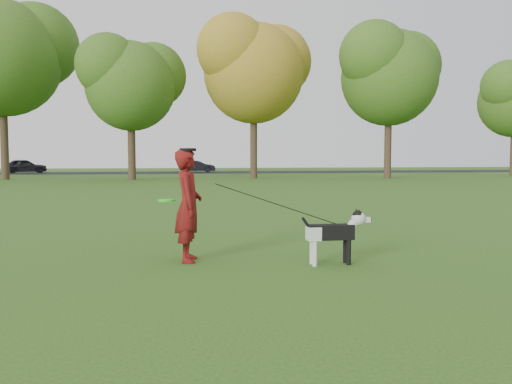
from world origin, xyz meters
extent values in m
plane|color=#285116|center=(0.00, 0.00, 0.00)|extent=(120.00, 120.00, 0.00)
cube|color=black|center=(0.00, 40.00, 0.01)|extent=(120.00, 7.00, 0.02)
imported|color=#610D0E|center=(-1.25, -0.20, 0.77)|extent=(0.41, 0.59, 1.54)
cube|color=black|center=(0.61, -0.73, 0.44)|extent=(0.61, 0.19, 0.20)
cube|color=silver|center=(0.38, -0.73, 0.42)|extent=(0.17, 0.19, 0.18)
cylinder|color=silver|center=(0.38, -0.79, 0.17)|extent=(0.06, 0.06, 0.34)
cylinder|color=silver|center=(0.38, -0.66, 0.17)|extent=(0.06, 0.06, 0.34)
cylinder|color=black|center=(0.84, -0.79, 0.17)|extent=(0.06, 0.06, 0.34)
cylinder|color=black|center=(0.84, -0.66, 0.17)|extent=(0.06, 0.06, 0.34)
cylinder|color=silver|center=(0.89, -0.73, 0.49)|extent=(0.20, 0.12, 0.22)
sphere|color=silver|center=(1.00, -0.73, 0.61)|extent=(0.19, 0.19, 0.19)
sphere|color=black|center=(0.99, -0.73, 0.65)|extent=(0.15, 0.15, 0.15)
cube|color=silver|center=(1.10, -0.73, 0.59)|extent=(0.12, 0.07, 0.07)
sphere|color=black|center=(1.17, -0.73, 0.59)|extent=(0.04, 0.04, 0.04)
cone|color=black|center=(0.99, -0.78, 0.70)|extent=(0.07, 0.07, 0.08)
cone|color=black|center=(0.99, -0.68, 0.70)|extent=(0.07, 0.07, 0.08)
cylinder|color=black|center=(0.32, -0.73, 0.51)|extent=(0.21, 0.04, 0.28)
cylinder|color=black|center=(0.83, -0.73, 0.50)|extent=(0.13, 0.13, 0.02)
imported|color=black|center=(-14.41, 40.00, 0.65)|extent=(3.97, 2.65, 1.26)
imported|color=black|center=(0.87, 40.00, 0.56)|extent=(3.36, 1.33, 1.09)
cylinder|color=#33E61D|center=(-1.54, -0.29, 0.85)|extent=(0.23, 0.23, 0.02)
cylinder|color=black|center=(-1.25, -0.20, 1.53)|extent=(0.23, 0.23, 0.04)
cylinder|color=#38281C|center=(-12.00, 27.00, 2.73)|extent=(0.48, 0.48, 5.46)
sphere|color=#426B1E|center=(-12.00, 27.00, 8.37)|extent=(7.28, 7.28, 7.28)
cylinder|color=#38281C|center=(-4.00, 25.50, 2.10)|extent=(0.48, 0.48, 4.20)
sphere|color=#426B1E|center=(-4.00, 25.50, 6.44)|extent=(5.60, 5.60, 5.60)
cylinder|color=#38281C|center=(4.00, 26.50, 2.52)|extent=(0.48, 0.48, 5.04)
sphere|color=#A58426|center=(4.00, 26.50, 7.73)|extent=(6.72, 6.72, 6.72)
cylinder|color=#38281C|center=(13.00, 25.00, 2.42)|extent=(0.48, 0.48, 4.83)
sphere|color=#426B1E|center=(13.00, 25.00, 7.41)|extent=(6.44, 6.44, 6.44)
camera|label=1|loc=(-1.45, -7.05, 1.43)|focal=35.00mm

